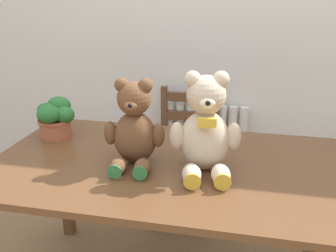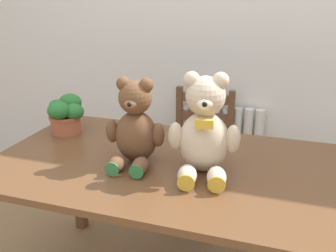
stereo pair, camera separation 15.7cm
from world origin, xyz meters
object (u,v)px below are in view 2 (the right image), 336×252
Objects in this scene: wooden_chair_behind at (199,157)px; teddy_bear_right at (204,131)px; potted_plant at (66,114)px; teddy_bear_left at (135,127)px.

teddy_bear_right reaches higher than wooden_chair_behind.
wooden_chair_behind is 4.00× the size of potted_plant.
potted_plant reaches higher than wooden_chair_behind.
teddy_bear_right is at bearing 104.19° from wooden_chair_behind.
potted_plant is at bearing -26.21° from teddy_bear_right.
potted_plant is (-0.79, 0.22, -0.08)m from teddy_bear_right.
teddy_bear_left is 0.30m from teddy_bear_right.
teddy_bear_right is 1.94× the size of potted_plant.
teddy_bear_right is (0.30, -0.00, 0.02)m from teddy_bear_left.
teddy_bear_right is at bearing 174.66° from teddy_bear_left.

